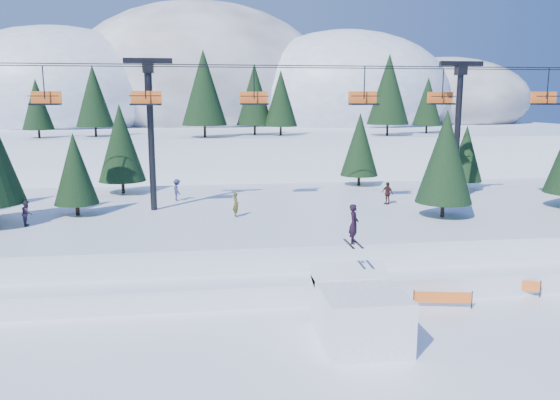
{
  "coord_description": "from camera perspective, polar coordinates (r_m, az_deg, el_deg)",
  "views": [
    {
      "loc": [
        -5.36,
        -20.08,
        10.03
      ],
      "look_at": [
        -1.78,
        6.0,
        5.2
      ],
      "focal_mm": 35.0,
      "sensor_mm": 36.0,
      "label": 1
    }
  ],
  "objects": [
    {
      "name": "distant_skiers",
      "position": [
        39.18,
        -1.05,
        0.55
      ],
      "size": [
        31.01,
        8.33,
        1.79
      ],
      "color": "#391A1A",
      "rests_on": "mid_shelf"
    },
    {
      "name": "banner_near",
      "position": [
        28.18,
        16.65,
        -9.74
      ],
      "size": [
        2.81,
        0.59,
        0.9
      ],
      "color": "black",
      "rests_on": "ground"
    },
    {
      "name": "berm",
      "position": [
        30.12,
        2.88,
        -7.96
      ],
      "size": [
        70.0,
        6.0,
        1.1
      ],
      "primitive_type": "cube",
      "color": "white",
      "rests_on": "ground"
    },
    {
      "name": "banner_far",
      "position": [
        31.23,
        23.01,
        -8.15
      ],
      "size": [
        2.62,
        1.2,
        0.9
      ],
      "color": "black",
      "rests_on": "ground"
    },
    {
      "name": "jump_kicker",
      "position": [
        23.74,
        8.24,
        -11.36
      ],
      "size": [
        3.4,
        4.64,
        5.57
      ],
      "color": "white",
      "rests_on": "ground"
    },
    {
      "name": "mid_shelf",
      "position": [
        39.44,
        0.2,
        -2.46
      ],
      "size": [
        70.0,
        22.0,
        2.5
      ],
      "primitive_type": "cube",
      "color": "white",
      "rests_on": "ground"
    },
    {
      "name": "chairlift",
      "position": [
        38.82,
        3.01,
        9.34
      ],
      "size": [
        46.0,
        3.21,
        10.28
      ],
      "color": "black",
      "rests_on": "mid_shelf"
    },
    {
      "name": "ground",
      "position": [
        23.08,
        6.67,
        -15.44
      ],
      "size": [
        160.0,
        160.0,
        0.0
      ],
      "primitive_type": "plane",
      "color": "white",
      "rests_on": "ground"
    },
    {
      "name": "mountain_ridge",
      "position": [
        93.47,
        -7.76,
        10.07
      ],
      "size": [
        119.0,
        60.0,
        26.46
      ],
      "color": "white",
      "rests_on": "ground"
    },
    {
      "name": "conifer_stand",
      "position": [
        38.81,
        -1.11,
        5.71
      ],
      "size": [
        61.25,
        17.28,
        9.91
      ],
      "color": "black",
      "rests_on": "mid_shelf"
    }
  ]
}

